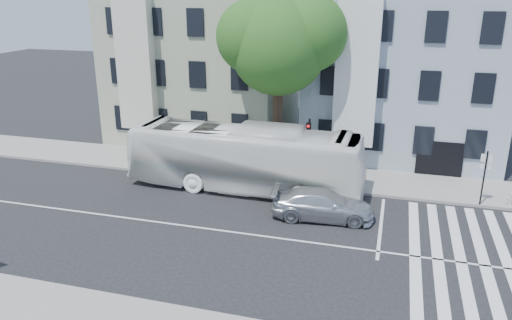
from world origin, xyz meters
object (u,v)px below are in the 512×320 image
at_px(bus, 245,158).
at_px(fire_hydrant, 511,199).
at_px(sedan, 322,205).
at_px(traffic_signal, 308,143).

xyz_separation_m(bus, fire_hydrant, (13.67, 1.14, -1.25)).
bearing_deg(sedan, fire_hydrant, -73.22).
bearing_deg(bus, sedan, -117.44).
bearing_deg(fire_hydrant, traffic_signal, 178.67).
relative_size(sedan, fire_hydrant, 6.21).
distance_m(bus, fire_hydrant, 13.78).
bearing_deg(sedan, traffic_signal, 14.62).
relative_size(traffic_signal, fire_hydrant, 4.89).
height_order(sedan, traffic_signal, traffic_signal).
bearing_deg(fire_hydrant, bus, -175.25).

